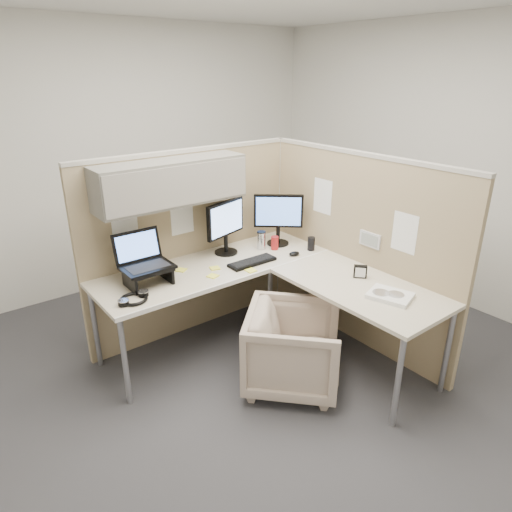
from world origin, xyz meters
TOP-DOWN VIEW (x-y plane):
  - ground at (0.00, 0.00)m, footprint 4.50×4.50m
  - partition_back at (-0.22, 0.83)m, footprint 2.00×0.36m
  - partition_right at (0.90, -0.07)m, footprint 0.07×2.03m
  - desk at (0.12, 0.13)m, footprint 2.00×1.98m
  - office_chair at (0.02, -0.30)m, footprint 0.91×0.91m
  - monitor_left at (0.12, 0.70)m, footprint 0.43×0.20m
  - monitor_right at (0.62, 0.59)m, footprint 0.36×0.31m
  - laptop_station at (-0.70, 0.57)m, footprint 0.37×0.31m
  - keyboard at (0.16, 0.37)m, footprint 0.42×0.14m
  - mouse at (0.55, 0.29)m, footprint 0.11×0.08m
  - travel_mug at (0.42, 0.59)m, footprint 0.08×0.08m
  - soda_can_green at (0.75, 0.29)m, footprint 0.07×0.07m
  - soda_can_silver at (0.51, 0.51)m, footprint 0.07×0.07m
  - sticky_note_a at (-0.24, 0.36)m, footprint 0.10×0.10m
  - sticky_note_d at (-0.15, 0.47)m, footprint 0.09×0.09m
  - sticky_note_b at (0.05, 0.26)m, footprint 0.08×0.08m
  - sticky_note_c at (-0.38, 0.61)m, footprint 0.11×0.11m
  - headphones at (-0.90, 0.36)m, footprint 0.24×0.24m
  - paper_stack at (0.55, -0.71)m, footprint 0.31×0.35m
  - desk_clock at (0.64, -0.36)m, footprint 0.10×0.10m

SIDE VIEW (x-z plane):
  - ground at x=0.00m, z-range 0.00..0.00m
  - office_chair at x=0.02m, z-range 0.00..0.68m
  - desk at x=0.12m, z-range 0.32..1.05m
  - sticky_note_a at x=-0.24m, z-range 0.73..0.74m
  - sticky_note_d at x=-0.15m, z-range 0.73..0.74m
  - sticky_note_b at x=0.05m, z-range 0.73..0.74m
  - sticky_note_c at x=-0.38m, z-range 0.73..0.74m
  - keyboard at x=0.16m, z-range 0.73..0.75m
  - paper_stack at x=0.55m, z-range 0.73..0.76m
  - headphones at x=-0.90m, z-range 0.73..0.76m
  - mouse at x=0.55m, z-range 0.73..0.77m
  - desk_clock at x=0.64m, z-range 0.73..0.83m
  - soda_can_green at x=0.75m, z-range 0.73..0.85m
  - soda_can_silver at x=0.51m, z-range 0.73..0.85m
  - travel_mug at x=0.42m, z-range 0.73..0.90m
  - partition_right at x=0.90m, z-range 0.00..1.63m
  - laptop_station at x=-0.70m, z-range 0.69..1.07m
  - monitor_left at x=0.12m, z-range 0.77..1.24m
  - monitor_right at x=0.62m, z-range 0.77..1.24m
  - partition_back at x=-0.22m, z-range 0.28..1.91m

